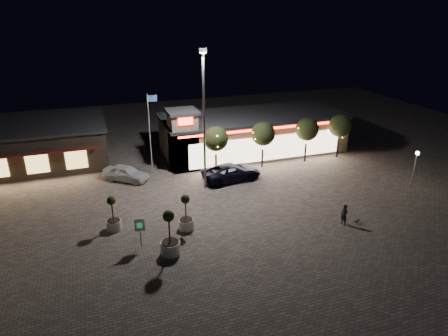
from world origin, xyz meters
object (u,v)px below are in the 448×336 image
object	(u,v)px
pedestrian	(344,215)
planter_mid	(170,241)
planter_left	(113,219)
pickup_truck	(232,172)
white_sedan	(126,173)
valet_sign	(140,227)

from	to	relation	value
pedestrian	planter_mid	world-z (taller)	planter_mid
pedestrian	planter_left	size ratio (longest dim) A/B	0.61
pedestrian	planter_mid	xyz separation A→B (m)	(-13.24, 0.49, 0.17)
pickup_truck	planter_mid	xyz separation A→B (m)	(-8.12, -10.26, 0.21)
pedestrian	pickup_truck	bearing A→B (deg)	-165.76
pickup_truck	white_sedan	world-z (taller)	pickup_truck
planter_mid	valet_sign	size ratio (longest dim) A/B	1.52
pickup_truck	white_sedan	bearing A→B (deg)	66.20
pedestrian	planter_mid	size ratio (longest dim) A/B	0.51
planter_left	pedestrian	bearing A→B (deg)	-16.69
planter_left	valet_sign	xyz separation A→B (m)	(1.57, -2.95, 0.66)
planter_mid	pedestrian	bearing A→B (deg)	-2.13
pickup_truck	pedestrian	xyz separation A→B (m)	(5.12, -10.75, 0.04)
pickup_truck	pedestrian	size ratio (longest dim) A/B	3.42
pedestrian	planter_left	distance (m)	17.29
pickup_truck	planter_mid	bearing A→B (deg)	135.75
white_sedan	planter_mid	xyz separation A→B (m)	(1.45, -13.36, 0.24)
pickup_truck	planter_mid	distance (m)	13.09
planter_left	pickup_truck	bearing A→B (deg)	26.84
valet_sign	white_sedan	bearing A→B (deg)	88.59
white_sedan	pedestrian	distance (m)	20.19
white_sedan	pedestrian	bearing A→B (deg)	-95.50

